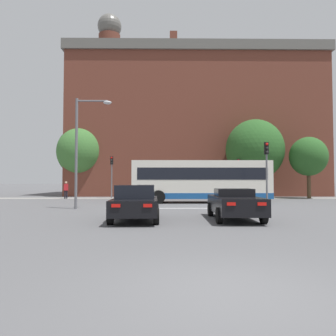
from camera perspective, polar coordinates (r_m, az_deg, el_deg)
name	(u,v)px	position (r m, az deg, el deg)	size (l,w,h in m)	color
ground_plane	(229,291)	(5.38, 10.53, -20.29)	(400.00, 400.00, 0.00)	#545456
stop_line_strip	(180,208)	(20.31, 2.08, -7.01)	(9.12, 0.30, 0.01)	silver
far_pavement	(174,198)	(32.26, 1.03, -5.28)	(70.13, 2.50, 0.01)	gray
brick_civic_building	(193,126)	(42.95, 4.32, 7.29)	(30.26, 13.76, 23.53)	brown
car_saloon_left	(136,203)	(14.04, -5.68, -6.00)	(2.07, 4.42, 1.50)	black
car_roadster_right	(234,203)	(14.62, 11.47, -6.07)	(2.02, 4.61, 1.34)	black
bus_crossing_lead	(201,180)	(25.61, 5.72, -2.15)	(10.56, 2.72, 3.23)	silver
traffic_light_near_right	(267,163)	(22.15, 16.81, 0.79)	(0.26, 0.31, 4.21)	slate
traffic_light_far_right	(238,172)	(32.43, 12.15, -0.62)	(0.26, 0.31, 3.84)	slate
traffic_light_far_left	(112,170)	(32.22, -9.78, -0.35)	(0.26, 0.31, 4.10)	slate
street_lamp_junction	(83,140)	(20.55, -14.60, 4.69)	(2.19, 0.36, 6.71)	slate
pedestrian_waiting	(230,188)	(33.41, 10.82, -3.50)	(0.41, 0.45, 1.65)	brown
pedestrian_walking_east	(167,189)	(31.99, -0.24, -3.60)	(0.39, 0.46, 1.64)	brown
pedestrian_walking_west	(66,189)	(32.74, -17.35, -3.45)	(0.45, 0.35, 1.65)	black
tree_by_building	(81,152)	(38.13, -14.96, 2.78)	(5.28, 5.28, 7.79)	#4C3823
tree_kerbside	(255,150)	(35.02, 14.87, 3.09)	(5.96, 5.96, 8.06)	#4C3823
tree_distant	(308,157)	(34.74, 23.26, 1.85)	(3.62, 3.62, 6.00)	#4C3823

